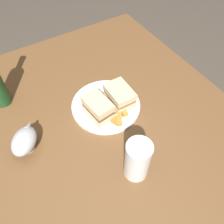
% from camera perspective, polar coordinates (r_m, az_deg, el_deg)
% --- Properties ---
extents(ground_plane, '(6.00, 6.00, 0.00)m').
position_cam_1_polar(ground_plane, '(1.50, 0.92, -20.19)').
color(ground_plane, '#4C4238').
extents(dining_table, '(1.24, 0.89, 0.74)m').
position_cam_1_polar(dining_table, '(1.16, 1.16, -14.43)').
color(dining_table, brown).
rests_on(dining_table, ground).
extents(plate, '(0.25, 0.25, 0.01)m').
position_cam_1_polar(plate, '(0.88, -1.47, 1.57)').
color(plate, white).
rests_on(plate, dining_table).
extents(sandwich_half_left, '(0.12, 0.08, 0.07)m').
position_cam_1_polar(sandwich_half_left, '(0.83, -3.36, 0.99)').
color(sandwich_half_left, beige).
rests_on(sandwich_half_left, plate).
extents(sandwich_half_right, '(0.11, 0.08, 0.06)m').
position_cam_1_polar(sandwich_half_right, '(0.87, 1.83, 3.92)').
color(sandwich_half_right, beige).
rests_on(sandwich_half_right, plate).
extents(potato_wedge_front, '(0.02, 0.05, 0.02)m').
position_cam_1_polar(potato_wedge_front, '(0.83, -2.34, -1.59)').
color(potato_wedge_front, '#B77F33').
rests_on(potato_wedge_front, plate).
extents(potato_wedge_middle, '(0.05, 0.03, 0.02)m').
position_cam_1_polar(potato_wedge_middle, '(0.85, 2.67, 0.33)').
color(potato_wedge_middle, '#B77F33').
rests_on(potato_wedge_middle, plate).
extents(potato_wedge_back, '(0.05, 0.04, 0.02)m').
position_cam_1_polar(potato_wedge_back, '(0.82, 0.55, -2.20)').
color(potato_wedge_back, '#AD702D').
rests_on(potato_wedge_back, plate).
extents(potato_wedge_left_edge, '(0.05, 0.04, 0.02)m').
position_cam_1_polar(potato_wedge_left_edge, '(0.87, 1.36, 1.47)').
color(potato_wedge_left_edge, '#B77F33').
rests_on(potato_wedge_left_edge, plate).
extents(potato_wedge_right_edge, '(0.03, 0.05, 0.02)m').
position_cam_1_polar(potato_wedge_right_edge, '(0.85, 0.87, 0.43)').
color(potato_wedge_right_edge, gold).
rests_on(potato_wedge_right_edge, plate).
extents(potato_wedge_stray, '(0.05, 0.04, 0.02)m').
position_cam_1_polar(potato_wedge_stray, '(0.83, 1.83, -1.54)').
color(potato_wedge_stray, '#B77F33').
rests_on(potato_wedge_stray, plate).
extents(pint_glass, '(0.07, 0.07, 0.15)m').
position_cam_1_polar(pint_glass, '(0.70, 6.06, -11.61)').
color(pint_glass, white).
rests_on(pint_glass, dining_table).
extents(gravy_boat, '(0.13, 0.12, 0.07)m').
position_cam_1_polar(gravy_boat, '(0.80, -20.25, -6.43)').
color(gravy_boat, '#B7B7BC').
rests_on(gravy_boat, dining_table).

